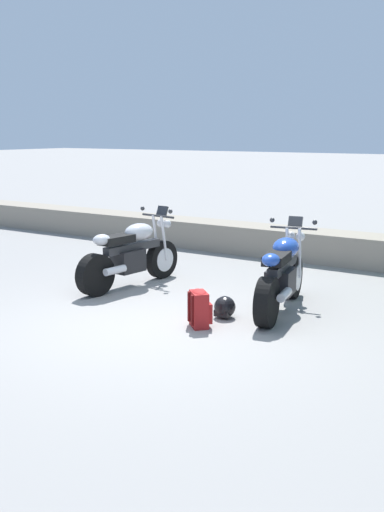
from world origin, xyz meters
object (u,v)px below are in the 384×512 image
Objects in this scene: motorcycle_silver_near_left at (132,255)px; motorcycle_blue_centre at (282,275)px; rider_backpack at (200,308)px; rider_helmet at (224,307)px.

motorcycle_blue_centre is (2.51, 0.03, 0.00)m from motorcycle_silver_near_left.
motorcycle_blue_centre is at bearing 64.87° from rider_backpack.
motorcycle_blue_centre reaches higher than rider_backpack.
motorcycle_silver_near_left and motorcycle_blue_centre have the same top height.
rider_helmet is at bearing -124.77° from motorcycle_blue_centre.
motorcycle_blue_centre reaches higher than rider_helmet.
motorcycle_silver_near_left is 2.16m from rider_helmet.
motorcycle_silver_near_left is at bearing 149.55° from rider_backpack.
motorcycle_silver_near_left is at bearing 161.92° from rider_helmet.
rider_backpack is 1.68× the size of rider_helmet.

